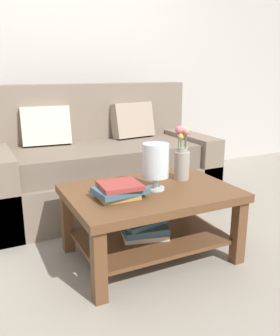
# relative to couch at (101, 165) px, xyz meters

# --- Properties ---
(ground_plane) EXTENTS (10.00, 10.00, 0.00)m
(ground_plane) POSITION_rel_couch_xyz_m (-0.05, -0.77, -0.36)
(ground_plane) COLOR gray
(back_wall) EXTENTS (6.40, 0.12, 2.70)m
(back_wall) POSITION_rel_couch_xyz_m (-0.05, 0.88, 0.99)
(back_wall) COLOR #BCB7B2
(back_wall) RESTS_ON ground
(couch) EXTENTS (1.90, 0.90, 1.06)m
(couch) POSITION_rel_couch_xyz_m (0.00, 0.00, 0.00)
(couch) COLOR #7A6B5B
(couch) RESTS_ON ground
(coffee_table) EXTENTS (1.03, 0.73, 0.46)m
(coffee_table) POSITION_rel_couch_xyz_m (-0.04, -1.03, -0.04)
(coffee_table) COLOR brown
(coffee_table) RESTS_ON ground
(book_stack_main) EXTENTS (0.31, 0.23, 0.09)m
(book_stack_main) POSITION_rel_couch_xyz_m (-0.27, -1.08, 0.14)
(book_stack_main) COLOR tan
(book_stack_main) RESTS_ON coffee_table
(glass_hurricane_vase) EXTENTS (0.16, 0.16, 0.29)m
(glass_hurricane_vase) POSITION_rel_couch_xyz_m (-0.02, -1.05, 0.27)
(glass_hurricane_vase) COLOR silver
(glass_hurricane_vase) RESTS_ON coffee_table
(flower_pitcher) EXTENTS (0.10, 0.12, 0.36)m
(flower_pitcher) POSITION_rel_couch_xyz_m (0.25, -0.93, 0.25)
(flower_pitcher) COLOR #9E998E
(flower_pitcher) RESTS_ON coffee_table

